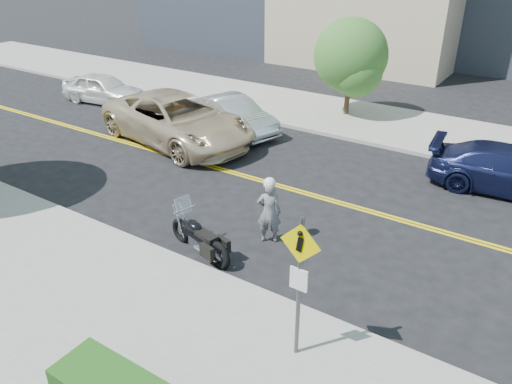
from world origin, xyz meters
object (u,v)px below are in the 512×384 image
at_px(pedestrian_sign, 299,276).
at_px(suv, 177,119).
at_px(parked_car_silver, 233,115).
at_px(motorcyclist, 269,210).
at_px(parked_car_white, 103,88).
at_px(parked_car_blue, 511,171).
at_px(motorcycle, 199,230).

distance_m(pedestrian_sign, suv, 12.18).
relative_size(suv, parked_car_silver, 1.54).
bearing_deg(parked_car_silver, motorcyclist, -121.40).
bearing_deg(parked_car_white, pedestrian_sign, -128.74).
bearing_deg(pedestrian_sign, parked_car_blue, 77.60).
relative_size(parked_car_white, parked_car_silver, 0.95).
bearing_deg(suv, parked_car_white, 83.40).
distance_m(motorcycle, suv, 8.07).
bearing_deg(suv, parked_car_silver, -17.11).
xyz_separation_m(motorcyclist, motorcycle, (-1.16, -1.48, -0.25)).
height_order(suv, parked_car_silver, suv).
relative_size(pedestrian_sign, parked_car_white, 0.72).
distance_m(pedestrian_sign, parked_car_blue, 10.31).
height_order(motorcyclist, suv, suv).
bearing_deg(parked_car_silver, parked_car_white, 107.62).
relative_size(pedestrian_sign, suv, 0.44).
distance_m(motorcycle, parked_car_blue, 10.16).
bearing_deg(parked_car_blue, motorcycle, 137.86).
bearing_deg(parked_car_white, suv, -115.39).
bearing_deg(parked_car_silver, parked_car_blue, -71.54).
distance_m(pedestrian_sign, motorcyclist, 4.36).
bearing_deg(motorcycle, parked_car_white, 161.97).
distance_m(pedestrian_sign, motorcycle, 4.42).
xyz_separation_m(parked_car_silver, parked_car_blue, (10.58, 0.31, 0.00)).
height_order(pedestrian_sign, motorcycle, pedestrian_sign).
height_order(pedestrian_sign, parked_car_white, pedestrian_sign).
distance_m(suv, parked_car_white, 6.91).
bearing_deg(motorcyclist, parked_car_blue, -154.21).
height_order(motorcycle, parked_car_silver, parked_car_silver).
height_order(pedestrian_sign, parked_car_silver, pedestrian_sign).
xyz_separation_m(pedestrian_sign, parked_car_silver, (-8.38, 9.69, -1.24)).
bearing_deg(parked_car_blue, motorcyclist, 138.26).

